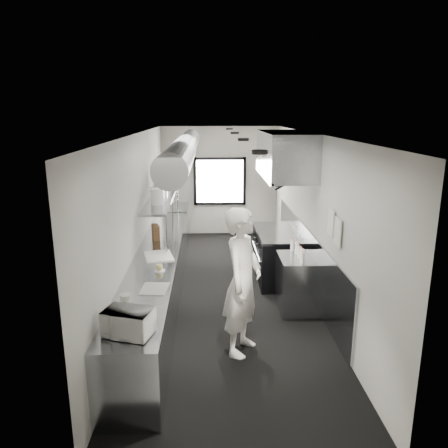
{
  "coord_description": "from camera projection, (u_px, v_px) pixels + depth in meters",
  "views": [
    {
      "loc": [
        -0.31,
        -7.26,
        3.15
      ],
      "look_at": [
        -0.04,
        -0.2,
        1.33
      ],
      "focal_mm": 35.02,
      "sensor_mm": 36.0,
      "label": 1
    }
  ],
  "objects": [
    {
      "name": "newspaper",
      "position": [
        154.0,
        289.0,
        5.71
      ],
      "size": [
        0.37,
        0.45,
        0.01
      ],
      "primitive_type": "cube",
      "rotation": [
        0.0,
        0.0,
        -0.08
      ],
      "color": "silver",
      "rests_on": "prep_counter"
    },
    {
      "name": "wall_front",
      "position": [
        246.0,
        330.0,
        3.6
      ],
      "size": [
        3.0,
        0.02,
        2.8
      ],
      "primitive_type": "cube",
      "color": "#AFADA6",
      "rests_on": "floor"
    },
    {
      "name": "deli_tub_b",
      "position": [
        125.0,
        298.0,
        5.32
      ],
      "size": [
        0.15,
        0.15,
        0.1
      ],
      "primitive_type": "cylinder",
      "rotation": [
        0.0,
        0.0,
        -0.11
      ],
      "color": "#A9B1A3",
      "rests_on": "prep_counter"
    },
    {
      "name": "plate_stack_a",
      "position": [
        157.0,
        196.0,
        7.66
      ],
      "size": [
        0.3,
        0.3,
        0.28
      ],
      "primitive_type": "cylinder",
      "rotation": [
        0.0,
        0.0,
        0.34
      ],
      "color": "silver",
      "rests_on": "pass_shelf"
    },
    {
      "name": "squeeze_bottle_a",
      "position": [
        302.0,
        258.0,
        6.68
      ],
      "size": [
        0.07,
        0.07,
        0.17
      ],
      "primitive_type": "cylinder",
      "rotation": [
        0.0,
        0.0,
        0.43
      ],
      "color": "silver",
      "rests_on": "bottle_station"
    },
    {
      "name": "plate_stack_d",
      "position": [
        165.0,
        181.0,
        9.07
      ],
      "size": [
        0.31,
        0.31,
        0.36
      ],
      "primitive_type": "cylinder",
      "rotation": [
        0.0,
        0.0,
        -0.44
      ],
      "color": "silver",
      "rests_on": "pass_shelf"
    },
    {
      "name": "plate_stack_c",
      "position": [
        162.0,
        185.0,
        8.55
      ],
      "size": [
        0.28,
        0.28,
        0.36
      ],
      "primitive_type": "cylinder",
      "rotation": [
        0.0,
        0.0,
        -0.14
      ],
      "color": "silver",
      "rests_on": "pass_shelf"
    },
    {
      "name": "squeeze_bottle_d",
      "position": [
        297.0,
        248.0,
        7.12
      ],
      "size": [
        0.08,
        0.08,
        0.2
      ],
      "primitive_type": "cylinder",
      "rotation": [
        0.0,
        0.0,
        -0.28
      ],
      "color": "silver",
      "rests_on": "bottle_station"
    },
    {
      "name": "notice_sheet_b",
      "position": [
        338.0,
        232.0,
        5.99
      ],
      "size": [
        0.02,
        0.28,
        0.38
      ],
      "primitive_type": "cube",
      "color": "beige",
      "rests_on": "wall_right"
    },
    {
      "name": "floor",
      "position": [
        226.0,
        293.0,
        7.82
      ],
      "size": [
        3.0,
        8.0,
        0.01
      ],
      "primitive_type": "cube",
      "color": "black",
      "rests_on": "ground"
    },
    {
      "name": "far_work_table",
      "position": [
        174.0,
        225.0,
        10.77
      ],
      "size": [
        0.7,
        1.2,
        0.9
      ],
      "primitive_type": "cube",
      "color": "#91979E",
      "rests_on": "floor"
    },
    {
      "name": "line_cook",
      "position": [
        243.0,
        282.0,
        5.71
      ],
      "size": [
        0.73,
        0.85,
        1.98
      ],
      "primitive_type": "imported",
      "rotation": [
        0.0,
        0.0,
        1.15
      ],
      "color": "white",
      "rests_on": "floor"
    },
    {
      "name": "deli_tub_a",
      "position": [
        122.0,
        309.0,
        5.0
      ],
      "size": [
        0.18,
        0.18,
        0.11
      ],
      "primitive_type": "cylinder",
      "rotation": [
        0.0,
        0.0,
        0.16
      ],
      "color": "#A9B1A3",
      "rests_on": "prep_counter"
    },
    {
      "name": "wall_left",
      "position": [
        138.0,
        218.0,
        7.42
      ],
      "size": [
        0.02,
        8.0,
        2.8
      ],
      "primitive_type": "cube",
      "color": "#AFADA6",
      "rests_on": "floor"
    },
    {
      "name": "bottle_station",
      "position": [
        299.0,
        284.0,
        7.07
      ],
      "size": [
        0.65,
        0.8,
        0.9
      ],
      "primitive_type": "cube",
      "color": "#91979E",
      "rests_on": "floor"
    },
    {
      "name": "hvac_duct",
      "position": [
        185.0,
        148.0,
        7.55
      ],
      "size": [
        0.4,
        6.4,
        0.4
      ],
      "primitive_type": "cylinder",
      "rotation": [
        1.57,
        0.0,
        0.0
      ],
      "color": "#9CA0A5",
      "rests_on": "ceiling"
    },
    {
      "name": "small_plate",
      "position": [
        160.0,
        270.0,
        6.36
      ],
      "size": [
        0.21,
        0.21,
        0.01
      ],
      "primitive_type": "cylinder",
      "rotation": [
        0.0,
        0.0,
        0.39
      ],
      "color": "silver",
      "rests_on": "prep_counter"
    },
    {
      "name": "wall_back",
      "position": [
        220.0,
        181.0,
        11.34
      ],
      "size": [
        3.0,
        0.02,
        2.8
      ],
      "primitive_type": "cube",
      "color": "#AFADA6",
      "rests_on": "floor"
    },
    {
      "name": "microwave",
      "position": [
        128.0,
        322.0,
        4.51
      ],
      "size": [
        0.54,
        0.47,
        0.27
      ],
      "primitive_type": "imported",
      "rotation": [
        0.0,
        0.0,
        -0.29
      ],
      "color": "white",
      "rests_on": "prep_counter"
    },
    {
      "name": "wall_right",
      "position": [
        313.0,
        216.0,
        7.53
      ],
      "size": [
        0.02,
        8.0,
        2.8
      ],
      "primitive_type": "cube",
      "color": "#AFADA6",
      "rests_on": "floor"
    },
    {
      "name": "exhaust_hood",
      "position": [
        285.0,
        155.0,
        7.94
      ],
      "size": [
        0.81,
        2.2,
        0.88
      ],
      "color": "#91979E",
      "rests_on": "ceiling"
    },
    {
      "name": "cutting_board",
      "position": [
        159.0,
        256.0,
        6.99
      ],
      "size": [
        0.54,
        0.65,
        0.02
      ],
      "primitive_type": "cube",
      "rotation": [
        0.0,
        0.0,
        0.23
      ],
      "color": "silver",
      "rests_on": "prep_counter"
    },
    {
      "name": "squeeze_bottle_b",
      "position": [
        302.0,
        255.0,
        6.75
      ],
      "size": [
        0.08,
        0.08,
        0.2
      ],
      "primitive_type": "cylinder",
      "rotation": [
        0.0,
        0.0,
        0.3
      ],
      "color": "silver",
      "rests_on": "bottle_station"
    },
    {
      "name": "squeeze_bottle_e",
      "position": [
        292.0,
        245.0,
        7.27
      ],
      "size": [
        0.08,
        0.08,
        0.19
      ],
      "primitive_type": "cylinder",
      "rotation": [
        0.0,
        0.0,
        0.36
      ],
      "color": "silver",
      "rests_on": "bottle_station"
    },
    {
      "name": "wall_cladding",
      "position": [
        306.0,
        258.0,
        8.03
      ],
      "size": [
        0.03,
        5.5,
        1.1
      ],
      "primitive_type": "cube",
      "color": "#91979E",
      "rests_on": "wall_right"
    },
    {
      "name": "knife_block",
      "position": [
        156.0,
        232.0,
        7.91
      ],
      "size": [
        0.18,
        0.27,
        0.27
      ],
      "primitive_type": "cube",
      "rotation": [
        0.0,
        0.0,
        0.28
      ],
      "color": "brown",
      "rests_on": "prep_counter"
    },
    {
      "name": "prep_counter",
      "position": [
        158.0,
        281.0,
        7.18
      ],
      "size": [
        0.7,
        6.0,
        0.9
      ],
      "primitive_type": "cube",
      "color": "#91979E",
      "rests_on": "floor"
    },
    {
      "name": "plate_stack_b",
      "position": [
        161.0,
        192.0,
        7.96
      ],
      "size": [
        0.3,
        0.3,
        0.32
      ],
      "primitive_type": "cylinder",
      "rotation": [
        0.0,
        0.0,
        -0.24
      ],
      "color": "silver",
      "rests_on": "pass_shelf"
    },
    {
      "name": "pastry",
      "position": [
        159.0,
        267.0,
        6.35
      ],
      "size": [
        0.1,
        0.1,
        0.1
      ],
      "primitive_type": "sphere",
      "color": "tan",
      "rests_on": "small_plate"
    },
    {
      "name": "pass_shelf",
      "position": [
        162.0,
        199.0,
        8.36
      ],
      "size": [
        0.45,
        3.0,
        0.68
      ],
      "color": "#91979E",
      "rests_on": "prep_counter"
    },
    {
      "name": "service_window",
      "position": [
        220.0,
        181.0,
        11.31
      ],
      "size": [
        1.36,
        0.05,
        1.25
      ],
      "color": "white",
      "rests_on": "wall_back"
    },
    {
      "name": "notice_sheet_a",
      "position": [
        331.0,
        222.0,
        6.31
      ],
      "size": [
        0.02,
        0.28,
        0.38
      ],
      "primitive_type": "cube",
      "color": "beige",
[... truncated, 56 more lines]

